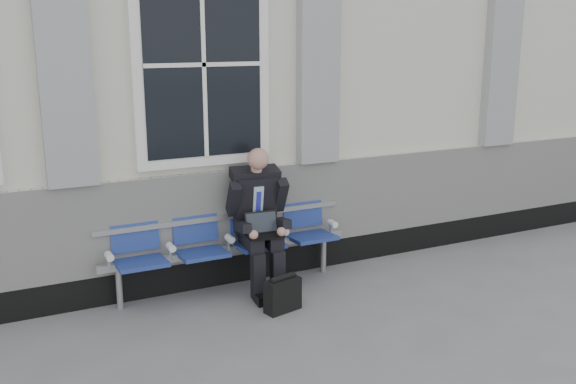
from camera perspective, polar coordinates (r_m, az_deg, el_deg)
ground at (r=5.39m, az=-5.41°, el=-14.23°), size 70.00×70.00×0.00m
station_building at (r=8.10m, az=-14.83°, el=11.27°), size 14.40×4.40×4.49m
bench at (r=6.48m, az=-5.44°, el=-3.96°), size 2.60×0.47×0.91m
businessman at (r=6.40m, az=-2.64°, el=-2.00°), size 0.61×0.82×1.45m
briefcase at (r=6.07m, az=-0.48°, el=-9.08°), size 0.37×0.23×0.36m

